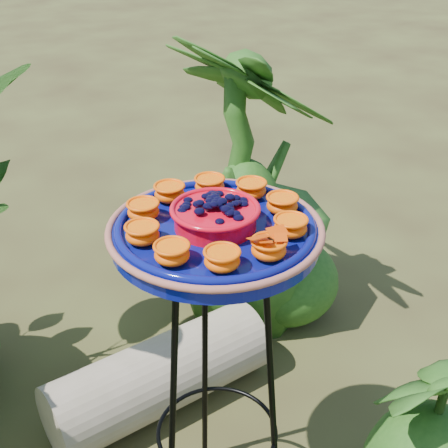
% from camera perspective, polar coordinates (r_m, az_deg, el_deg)
% --- Properties ---
extents(tripod_stand, '(0.36, 0.36, 0.80)m').
position_cam_1_polar(tripod_stand, '(1.41, -0.70, -12.74)').
color(tripod_stand, black).
rests_on(tripod_stand, ground).
extents(feeder_dish, '(0.50, 0.50, 0.10)m').
position_cam_1_polar(feeder_dish, '(1.20, -0.80, -0.33)').
color(feeder_dish, '#080E61').
rests_on(feeder_dish, tripod_stand).
extents(driftwood_log, '(0.70, 0.31, 0.23)m').
position_cam_1_polar(driftwood_log, '(1.94, -5.94, -13.64)').
color(driftwood_log, tan).
rests_on(driftwood_log, ground).
extents(shrub_back_right, '(0.70, 0.70, 1.02)m').
position_cam_1_polar(shrub_back_right, '(2.09, 2.05, 3.39)').
color(shrub_back_right, '#1F4A13').
rests_on(shrub_back_right, ground).
extents(shrub_front_right, '(0.35, 0.24, 0.66)m').
position_cam_1_polar(shrub_front_right, '(1.53, 18.26, -18.77)').
color(shrub_front_right, '#1F4A13').
rests_on(shrub_front_right, ground).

